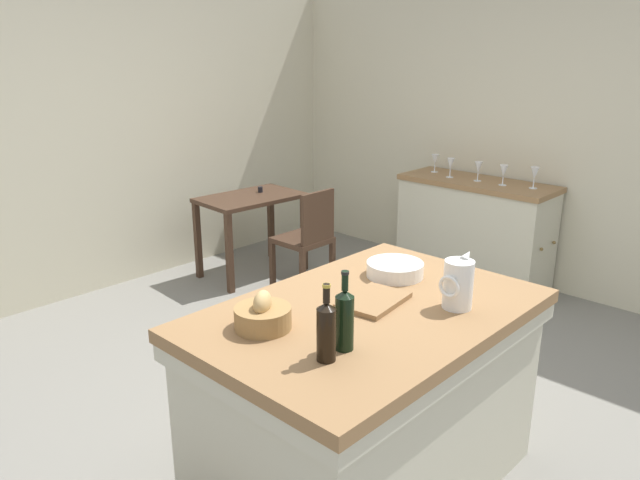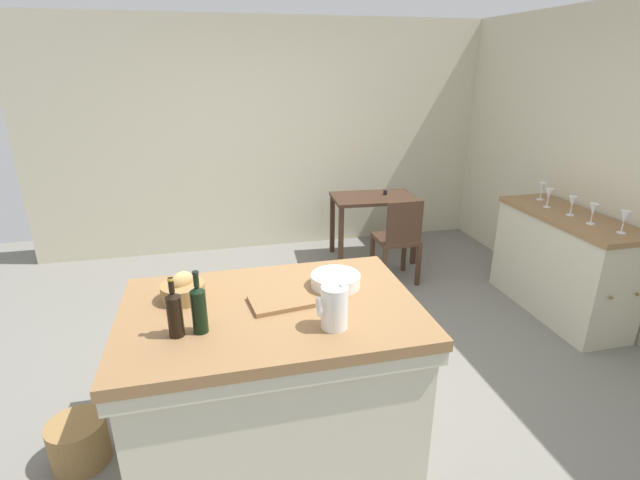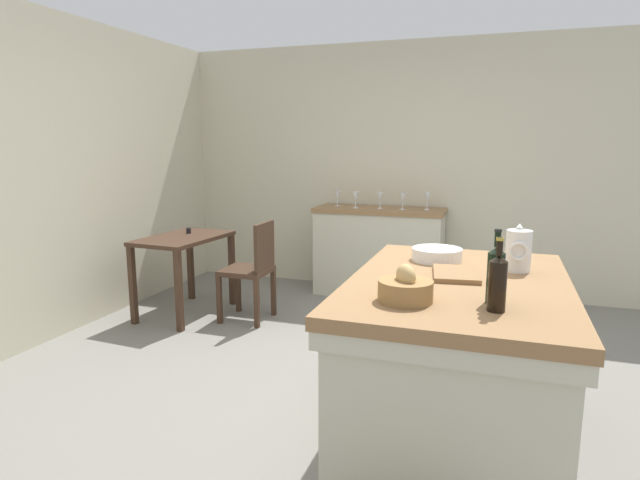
# 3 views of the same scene
# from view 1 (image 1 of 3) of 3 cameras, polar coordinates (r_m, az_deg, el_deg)

# --- Properties ---
(ground_plane) EXTENTS (6.76, 6.76, 0.00)m
(ground_plane) POSITION_cam_1_polar(r_m,az_deg,el_deg) (3.80, 0.37, -14.17)
(ground_plane) COLOR slate
(wall_back) EXTENTS (5.32, 0.12, 2.60)m
(wall_back) POSITION_cam_1_polar(r_m,az_deg,el_deg) (5.40, -20.48, 9.09)
(wall_back) COLOR beige
(wall_back) RESTS_ON ground
(wall_right) EXTENTS (0.12, 5.20, 2.60)m
(wall_right) POSITION_cam_1_polar(r_m,az_deg,el_deg) (5.47, 19.59, 9.28)
(wall_right) COLOR beige
(wall_right) RESTS_ON ground
(island_table) EXTENTS (1.56, 1.04, 0.91)m
(island_table) POSITION_cam_1_polar(r_m,az_deg,el_deg) (2.90, 4.37, -13.99)
(island_table) COLOR olive
(island_table) RESTS_ON ground
(side_cabinet) EXTENTS (0.52, 1.34, 0.91)m
(side_cabinet) POSITION_cam_1_polar(r_m,az_deg,el_deg) (5.49, 14.16, 0.77)
(side_cabinet) COLOR olive
(side_cabinet) RESTS_ON ground
(writing_desk) EXTENTS (0.93, 0.62, 0.78)m
(writing_desk) POSITION_cam_1_polar(r_m,az_deg,el_deg) (5.50, -6.47, 2.92)
(writing_desk) COLOR #3D281C
(writing_desk) RESTS_ON ground
(wooden_chair) EXTENTS (0.40, 0.40, 0.89)m
(wooden_chair) POSITION_cam_1_polar(r_m,az_deg,el_deg) (5.08, -1.20, 0.24)
(wooden_chair) COLOR #3D281C
(wooden_chair) RESTS_ON ground
(pitcher) EXTENTS (0.17, 0.13, 0.26)m
(pitcher) POSITION_cam_1_polar(r_m,az_deg,el_deg) (2.72, 12.75, -4.01)
(pitcher) COLOR white
(pitcher) RESTS_ON island_table
(wash_bowl) EXTENTS (0.28, 0.28, 0.07)m
(wash_bowl) POSITION_cam_1_polar(r_m,az_deg,el_deg) (3.06, 7.01, -2.72)
(wash_bowl) COLOR white
(wash_bowl) RESTS_ON island_table
(bread_basket) EXTENTS (0.23, 0.23, 0.16)m
(bread_basket) POSITION_cam_1_polar(r_m,az_deg,el_deg) (2.50, -5.36, -7.03)
(bread_basket) COLOR olive
(bread_basket) RESTS_ON island_table
(cutting_board) EXTENTS (0.35, 0.26, 0.02)m
(cutting_board) POSITION_cam_1_polar(r_m,az_deg,el_deg) (2.75, 5.02, -5.65)
(cutting_board) COLOR olive
(cutting_board) RESTS_ON island_table
(wine_bottle_dark) EXTENTS (0.07, 0.07, 0.31)m
(wine_bottle_dark) POSITION_cam_1_polar(r_m,az_deg,el_deg) (2.30, 2.30, -7.29)
(wine_bottle_dark) COLOR black
(wine_bottle_dark) RESTS_ON island_table
(wine_bottle_amber) EXTENTS (0.07, 0.07, 0.30)m
(wine_bottle_amber) POSITION_cam_1_polar(r_m,az_deg,el_deg) (2.22, 0.59, -8.38)
(wine_bottle_amber) COLOR black
(wine_bottle_amber) RESTS_ON island_table
(wine_glass_far_left) EXTENTS (0.07, 0.07, 0.17)m
(wine_glass_far_left) POSITION_cam_1_polar(r_m,az_deg,el_deg) (5.18, 19.39, 5.85)
(wine_glass_far_left) COLOR white
(wine_glass_far_left) RESTS_ON side_cabinet
(wine_glass_left) EXTENTS (0.07, 0.07, 0.17)m
(wine_glass_left) POSITION_cam_1_polar(r_m,az_deg,el_deg) (5.22, 16.76, 6.14)
(wine_glass_left) COLOR white
(wine_glass_left) RESTS_ON side_cabinet
(wine_glass_middle) EXTENTS (0.07, 0.07, 0.16)m
(wine_glass_middle) POSITION_cam_1_polar(r_m,az_deg,el_deg) (5.33, 14.56, 6.53)
(wine_glass_middle) COLOR white
(wine_glass_middle) RESTS_ON side_cabinet
(wine_glass_right) EXTENTS (0.07, 0.07, 0.17)m
(wine_glass_right) POSITION_cam_1_polar(r_m,az_deg,el_deg) (5.43, 12.09, 6.93)
(wine_glass_right) COLOR white
(wine_glass_right) RESTS_ON side_cabinet
(wine_glass_far_right) EXTENTS (0.07, 0.07, 0.16)m
(wine_glass_far_right) POSITION_cam_1_polar(r_m,az_deg,el_deg) (5.64, 10.68, 7.35)
(wine_glass_far_right) COLOR white
(wine_glass_far_right) RESTS_ON side_cabinet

